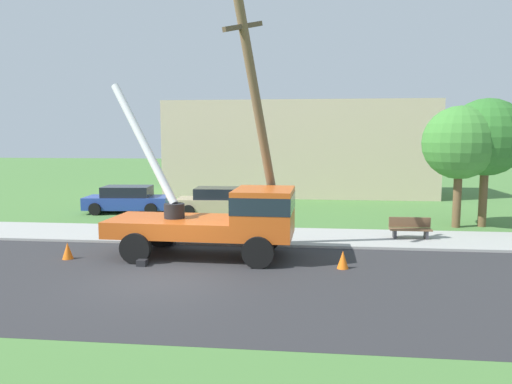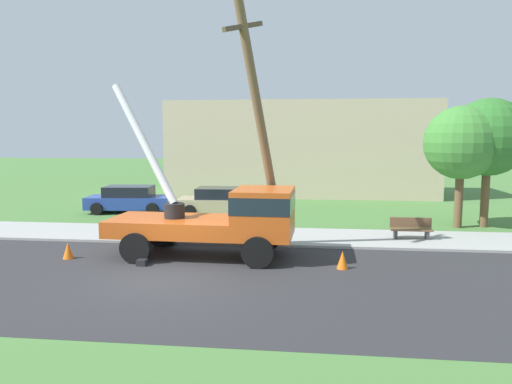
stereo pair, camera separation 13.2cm
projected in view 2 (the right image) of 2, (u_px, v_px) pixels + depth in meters
The scene contains 14 objects.
ground_plane at pixel (232, 213), 25.69m from camera, with size 120.00×120.00×0.00m, color #477538.
road_asphalt at pixel (163, 279), 13.85m from camera, with size 80.00×8.61×0.01m, color #2B2B2D.
sidewalk_strip at pixel (208, 235), 19.76m from camera, with size 80.00×3.37×0.10m, color #9E9E99.
utility_truck at pixel (226, 216), 16.19m from camera, with size 6.76×3.21×5.98m.
leaning_utility_pole at pixel (260, 124), 16.72m from camera, with size 2.02×2.68×8.77m.
traffic_cone_ahead at pixel (343, 260), 14.86m from camera, with size 0.36×0.36×0.56m, color orange.
traffic_cone_behind at pixel (68, 250), 16.09m from camera, with size 0.36×0.36×0.56m, color orange.
traffic_cone_curbside at pixel (256, 241), 17.61m from camera, with size 0.36×0.36×0.56m, color orange.
parked_sedan_blue at pixel (129, 199), 25.79m from camera, with size 4.55×2.29×1.42m.
parked_sedan_tan at pixel (221, 201), 24.98m from camera, with size 4.48×2.15×1.42m.
park_bench at pixel (411, 229), 18.84m from camera, with size 1.60×0.45×0.90m.
roadside_tree_near at pixel (461, 143), 21.17m from camera, with size 3.24×3.24×5.41m.
roadside_tree_far at pixel (488, 138), 21.31m from camera, with size 3.44×3.44×5.75m.
lowrise_building_backdrop at pixel (301, 149), 33.76m from camera, with size 18.00×6.00×6.40m, color #C6B293.
Camera 2 is at (4.24, -13.07, 4.09)m, focal length 33.83 mm.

